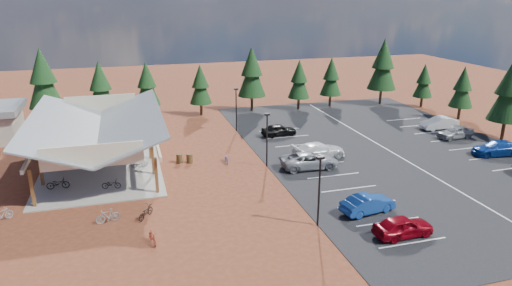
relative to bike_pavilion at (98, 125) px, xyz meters
name	(u,v)px	position (x,y,z in m)	size (l,w,h in m)	color
ground	(219,180)	(10.00, -7.00, -3.82)	(140.00, 140.00, 0.00)	#5F2919
asphalt_lot	(387,150)	(28.50, -4.00, -3.80)	(27.00, 44.00, 0.04)	black
concrete_pad	(102,163)	(0.00, 0.00, -3.77)	(10.60, 18.60, 0.10)	gray
bike_pavilion	(98,125)	(0.00, 0.00, 0.00)	(11.65, 19.40, 4.97)	brown
lamp_post_0	(319,186)	(15.00, -17.00, -0.85)	(0.50, 0.25, 5.14)	black
lamp_post_1	(267,136)	(15.00, -5.00, -0.85)	(0.50, 0.25, 5.14)	black
lamp_post_2	(236,107)	(15.00, 7.00, -0.85)	(0.50, 0.25, 5.14)	black
trash_bin_0	(179,158)	(7.19, -1.81, -3.37)	(0.60, 0.60, 0.90)	#49351A
trash_bin_1	(190,158)	(8.13, -2.08, -3.37)	(0.60, 0.60, 0.90)	#49351A
pine_1	(43,79)	(-6.63, 15.91, 1.96)	(4.06, 4.06, 9.47)	#382314
pine_2	(101,86)	(-0.10, 14.03, 1.03)	(3.41, 3.41, 7.95)	#382314
pine_3	(147,84)	(5.45, 15.89, 0.67)	(3.16, 3.16, 7.37)	#382314
pine_4	(200,85)	(12.25, 15.51, 0.32)	(2.92, 2.92, 6.80)	#382314
pine_5	(252,72)	(19.37, 15.92, 1.59)	(3.80, 3.80, 8.86)	#382314
pine_6	(299,79)	(25.87, 14.91, 0.44)	(3.00, 3.00, 7.00)	#382314
pine_7	(331,77)	(30.92, 15.42, 0.47)	(3.02, 3.02, 7.04)	#382314
pine_8	(383,65)	(38.51, 14.49, 2.00)	(4.09, 4.09, 9.54)	#382314
pine_11	(510,90)	(42.73, -4.33, 1.76)	(3.92, 3.92, 9.14)	#382314
pine_12	(463,87)	(43.96, 4.30, 0.37)	(2.95, 2.95, 6.87)	#382314
pine_13	(424,81)	(43.33, 11.38, -0.04)	(2.66, 2.66, 6.20)	#382314
bike_0	(58,183)	(-3.25, -5.41, -3.25)	(0.63, 1.80, 0.94)	black
bike_1	(61,165)	(-3.49, -1.13, -3.19)	(0.50, 1.77, 1.06)	gray
bike_2	(78,159)	(-2.15, 0.59, -3.32)	(0.53, 1.53, 0.80)	navy
bike_3	(82,145)	(-2.04, 4.65, -3.20)	(0.49, 1.73, 1.04)	maroon
bike_4	(111,184)	(1.00, -6.61, -3.32)	(0.54, 1.54, 0.81)	black
bike_5	(139,163)	(3.44, -2.22, -3.27)	(0.43, 1.52, 0.91)	gray
bike_6	(122,152)	(1.95, 1.05, -3.23)	(0.66, 1.88, 0.99)	#1A3AA0
bike_7	(113,137)	(1.06, 6.42, -3.23)	(0.47, 1.65, 0.99)	maroon
bike_9	(2,215)	(-6.42, -10.25, -3.33)	(0.47, 1.66, 1.00)	#94969C
bike_11	(153,237)	(3.68, -16.32, -3.37)	(0.43, 1.52, 0.92)	maroon
bike_12	(146,212)	(3.45, -12.52, -3.36)	(0.61, 1.76, 0.92)	black
bike_13	(108,216)	(0.83, -12.49, -3.31)	(0.49, 1.72, 1.03)	gray
bike_14	(227,159)	(11.57, -3.08, -3.42)	(0.53, 1.53, 0.80)	#1B3E9C
car_0	(403,226)	(19.86, -19.99, -3.08)	(1.66, 4.11, 1.40)	maroon
car_1	(368,204)	(19.32, -16.26, -3.09)	(1.47, 4.23, 1.39)	navy
car_2	(310,160)	(18.67, -6.61, -3.04)	(2.48, 5.38, 1.50)	#94979B
car_3	(319,150)	(20.55, -4.39, -3.00)	(2.20, 5.42, 1.57)	silver
car_4	(279,130)	(19.18, 3.76, -3.10)	(1.61, 3.99, 1.36)	black
car_7	(497,148)	(38.11, -8.51, -3.07)	(2.01, 4.95, 1.44)	navy
car_8	(455,132)	(37.91, -2.58, -3.07)	(1.69, 4.21, 1.44)	gray
car_9	(439,123)	(38.47, 0.98, -3.04)	(1.57, 4.51, 1.48)	white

